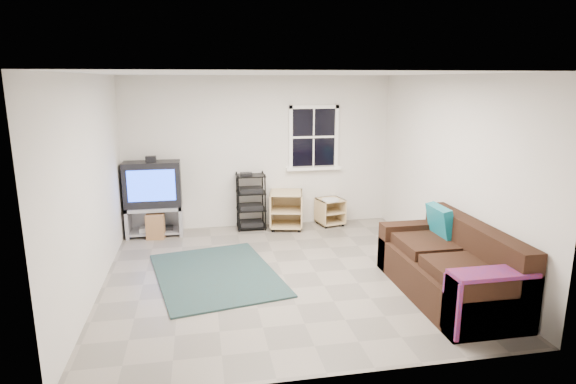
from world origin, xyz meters
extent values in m
plane|color=gray|center=(0.00, 0.00, 0.00)|extent=(4.60, 4.60, 0.00)
plane|color=white|center=(0.00, 0.00, 2.60)|extent=(4.60, 4.60, 0.00)
plane|color=beige|center=(0.00, 2.30, 1.30)|extent=(4.60, 0.00, 4.60)
plane|color=beige|center=(0.00, -2.30, 1.30)|extent=(4.60, 0.00, 4.60)
plane|color=beige|center=(-2.30, 0.00, 1.30)|extent=(0.00, 4.60, 4.60)
plane|color=beige|center=(2.30, 0.00, 1.30)|extent=(0.00, 4.60, 4.60)
cube|color=black|center=(0.95, 2.28, 1.55)|extent=(0.80, 0.01, 1.02)
cube|color=white|center=(0.95, 2.26, 2.07)|extent=(0.88, 0.06, 0.06)
cube|color=white|center=(0.95, 2.25, 1.00)|extent=(0.98, 0.14, 0.05)
cube|color=white|center=(0.54, 2.26, 1.55)|extent=(0.06, 0.06, 1.10)
cube|color=white|center=(1.36, 2.26, 1.55)|extent=(0.06, 0.06, 1.10)
cube|color=white|center=(0.95, 2.27, 1.55)|extent=(0.78, 0.04, 0.04)
cube|color=#A3A2AB|center=(-1.80, 2.04, 0.47)|extent=(0.90, 0.45, 0.05)
cube|color=#A3A2AB|center=(-2.22, 2.04, 0.25)|extent=(0.05, 0.45, 0.50)
cube|color=#A3A2AB|center=(-1.37, 2.04, 0.25)|extent=(0.05, 0.45, 0.50)
cube|color=#A3A2AB|center=(-1.80, 2.04, 0.06)|extent=(0.80, 0.42, 0.04)
cube|color=#A3A2AB|center=(-1.80, 2.25, 0.25)|extent=(0.90, 0.04, 0.50)
cube|color=silver|center=(-1.91, 2.01, 0.12)|extent=(0.27, 0.22, 0.07)
cube|color=black|center=(-1.60, 2.04, 0.11)|extent=(0.18, 0.16, 0.05)
cube|color=black|center=(-1.80, 2.04, 0.87)|extent=(0.90, 0.38, 0.74)
cube|color=#1E48FF|center=(-1.80, 1.85, 0.88)|extent=(0.74, 0.01, 0.50)
cube|color=black|center=(-1.80, 2.04, 1.28)|extent=(0.16, 0.12, 0.09)
cylinder|color=black|center=(-0.41, 1.94, 0.49)|extent=(0.02, 0.02, 0.98)
cylinder|color=black|center=(0.04, 1.94, 0.49)|extent=(0.02, 0.02, 0.98)
cylinder|color=black|center=(-0.41, 2.26, 0.49)|extent=(0.02, 0.02, 0.98)
cylinder|color=black|center=(0.04, 2.26, 0.49)|extent=(0.02, 0.02, 0.98)
cube|color=black|center=(-0.19, 2.10, 0.04)|extent=(0.49, 0.36, 0.02)
cube|color=black|center=(-0.19, 2.10, 0.09)|extent=(0.38, 0.29, 0.08)
cube|color=black|center=(-0.19, 2.10, 0.34)|extent=(0.49, 0.36, 0.02)
cube|color=black|center=(-0.19, 2.10, 0.39)|extent=(0.38, 0.29, 0.08)
cube|color=black|center=(-0.19, 2.10, 0.64)|extent=(0.49, 0.36, 0.02)
cube|color=black|center=(-0.19, 2.10, 0.69)|extent=(0.38, 0.29, 0.08)
cube|color=black|center=(-0.19, 2.10, 0.94)|extent=(0.49, 0.36, 0.02)
cube|color=tan|center=(0.42, 2.00, 0.64)|extent=(0.65, 0.65, 0.02)
cube|color=tan|center=(0.42, 2.00, 0.07)|extent=(0.65, 0.65, 0.02)
cube|color=tan|center=(0.16, 2.06, 0.35)|extent=(0.14, 0.54, 0.60)
cube|color=tan|center=(0.67, 1.95, 0.35)|extent=(0.14, 0.54, 0.60)
cube|color=tan|center=(0.47, 2.26, 0.35)|extent=(0.50, 0.13, 0.60)
cube|color=tan|center=(0.42, 2.00, 0.33)|extent=(0.60, 0.62, 0.02)
cylinder|color=black|center=(0.16, 1.83, 0.03)|extent=(0.06, 0.06, 0.06)
cylinder|color=black|center=(0.68, 2.17, 0.03)|extent=(0.06, 0.06, 0.06)
cube|color=tan|center=(1.22, 2.07, 0.46)|extent=(0.51, 0.51, 0.02)
cube|color=tan|center=(1.22, 2.07, 0.05)|extent=(0.51, 0.51, 0.02)
cube|color=tan|center=(1.02, 2.02, 0.26)|extent=(0.11, 0.42, 0.43)
cube|color=tan|center=(1.42, 2.11, 0.26)|extent=(0.11, 0.42, 0.43)
cube|color=tan|center=(1.18, 2.27, 0.26)|extent=(0.38, 0.10, 0.43)
cube|color=tan|center=(1.22, 2.07, 0.24)|extent=(0.47, 0.48, 0.02)
cylinder|color=black|center=(1.09, 1.87, 0.02)|extent=(0.04, 0.04, 0.04)
cylinder|color=black|center=(1.35, 2.27, 0.02)|extent=(0.04, 0.04, 0.04)
cylinder|color=silver|center=(1.20, 1.97, 0.48)|extent=(0.30, 0.30, 0.02)
cube|color=black|center=(1.80, -0.99, 0.22)|extent=(0.93, 2.07, 0.43)
cube|color=black|center=(2.15, -0.99, 0.66)|extent=(0.25, 2.07, 0.44)
cube|color=black|center=(1.80, -0.08, 0.32)|extent=(0.93, 0.25, 0.64)
cube|color=black|center=(1.80, -1.90, 0.32)|extent=(0.93, 0.25, 0.64)
cube|color=black|center=(1.72, -1.40, 0.50)|extent=(0.62, 0.74, 0.13)
cube|color=black|center=(1.72, -0.57, 0.50)|extent=(0.62, 0.74, 0.13)
cube|color=#167088|center=(1.99, -0.42, 0.74)|extent=(0.21, 0.50, 0.43)
cube|color=navy|center=(1.78, -1.90, 0.66)|extent=(0.86, 0.31, 0.04)
cube|color=navy|center=(1.36, -1.90, 0.34)|extent=(0.04, 0.31, 0.60)
cube|color=black|center=(-0.87, 0.14, 0.01)|extent=(1.85, 2.29, 0.02)
cube|color=#946242|center=(-1.78, 1.84, 0.20)|extent=(0.30, 0.21, 0.40)
camera|label=1|loc=(-1.03, -5.89, 2.53)|focal=30.00mm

